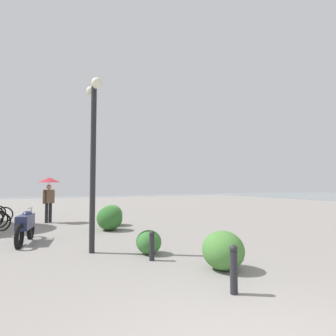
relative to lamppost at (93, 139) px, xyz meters
The scene contains 9 objects.
lamppost is the anchor object (origin of this frame).
motorcycle 3.53m from the lamppost, 35.65° to the left, with size 2.15×0.60×1.06m.
pedestrian 6.73m from the lamppost, ahead, with size 1.00×1.00×2.03m.
bollard_near 4.71m from the lamppost, 158.37° to the right, with size 0.13×0.13×0.77m.
bollard_mid 3.06m from the lamppost, 140.82° to the right, with size 0.13×0.13×0.67m.
shrub_low 4.18m from the lamppost, 141.15° to the right, with size 0.91×0.82×0.78m.
shrub_round 4.28m from the lamppost, 21.60° to the right, with size 1.05×0.94×0.89m.
shrub_wide 5.41m from the lamppost, 20.54° to the right, with size 1.02×0.92×0.87m.
shrub_tall 2.97m from the lamppost, 120.30° to the right, with size 0.69×0.62×0.58m.
Camera 1 is at (-1.97, 1.99, 1.72)m, focal length 30.56 mm.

